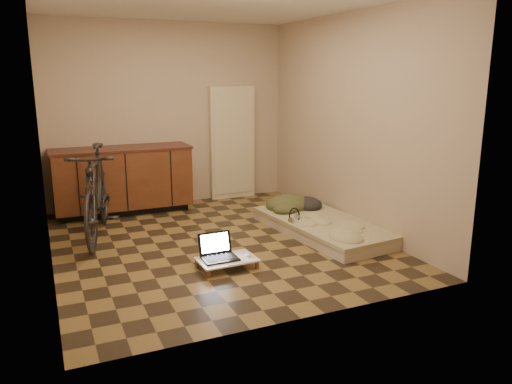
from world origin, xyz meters
name	(u,v)px	position (x,y,z in m)	size (l,w,h in m)	color
room_shell	(214,129)	(0.00, 0.00, 1.30)	(3.50, 4.00, 2.60)	brown
cabinets	(123,180)	(-0.75, 1.70, 0.47)	(1.84, 0.62, 0.91)	black
appliance_panel	(232,143)	(0.95, 1.94, 0.85)	(0.70, 0.10, 1.70)	beige
bicycle	(96,188)	(-1.20, 0.73, 0.59)	(0.54, 1.83, 1.19)	black
futon	(324,226)	(1.30, -0.20, 0.08)	(1.09, 1.96, 0.16)	beige
clothing_pile	(294,198)	(1.23, 0.46, 0.29)	(0.64, 0.53, 0.26)	#3C4025
headphones	(294,215)	(0.96, -0.09, 0.23)	(0.22, 0.20, 0.15)	black
lap_desk	(227,260)	(-0.16, -0.77, 0.08)	(0.59, 0.39, 0.10)	brown
laptop	(218,253)	(-0.23, -0.71, 0.15)	(0.34, 0.31, 0.23)	black
mouse	(248,255)	(0.05, -0.80, 0.11)	(0.06, 0.10, 0.03)	white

